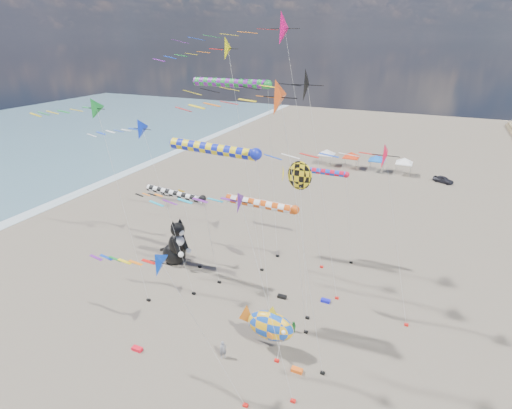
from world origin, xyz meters
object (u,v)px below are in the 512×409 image
object	(u,v)px
cat_inflatable	(175,241)
fish_inflatable	(270,326)
parked_car	(443,180)
child_blue	(276,325)
child_green	(294,327)
person_adult	(223,350)

from	to	relation	value
cat_inflatable	fish_inflatable	size ratio (longest dim) A/B	1.08
parked_car	child_blue	bearing A→B (deg)	-167.82
child_green	person_adult	bearing A→B (deg)	-99.61
person_adult	child_green	bearing A→B (deg)	6.87
cat_inflatable	child_green	distance (m)	17.44
person_adult	parked_car	xyz separation A→B (m)	(16.05, 53.77, -0.20)
child_blue	parked_car	distance (m)	50.70
person_adult	child_blue	bearing A→B (deg)	16.00
cat_inflatable	parked_car	xyz separation A→B (m)	(28.08, 42.76, -2.28)
cat_inflatable	child_green	world-z (taller)	cat_inflatable
fish_inflatable	child_blue	world-z (taller)	fish_inflatable
child_green	parked_car	xyz separation A→B (m)	(11.79, 48.52, 0.07)
person_adult	parked_car	size ratio (longest dim) A/B	0.46
child_green	parked_car	world-z (taller)	parked_car
cat_inflatable	parked_car	distance (m)	51.21
person_adult	child_blue	distance (m)	5.59
fish_inflatable	child_blue	size ratio (longest dim) A/B	4.56
cat_inflatable	child_blue	size ratio (longest dim) A/B	4.92
fish_inflatable	person_adult	xyz separation A→B (m)	(-3.14, -2.35, -1.72)
child_blue	parked_car	size ratio (longest dim) A/B	0.33
fish_inflatable	cat_inflatable	bearing A→B (deg)	150.27
fish_inflatable	child_blue	xyz separation A→B (m)	(-0.35, 2.49, -1.94)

